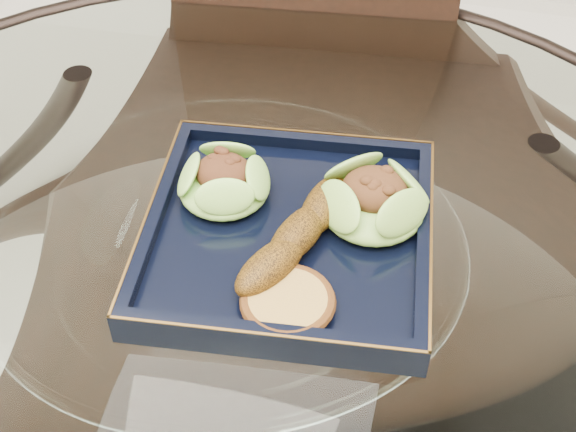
# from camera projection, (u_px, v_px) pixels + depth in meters

# --- Properties ---
(dining_table) EXTENTS (1.13, 1.13, 0.77)m
(dining_table) POSITION_uv_depth(u_px,v_px,m) (237.00, 380.00, 0.86)
(dining_table) COLOR white
(dining_table) RESTS_ON ground
(dining_chair) EXTENTS (0.45, 0.45, 0.95)m
(dining_chair) POSITION_uv_depth(u_px,v_px,m) (301.00, 187.00, 1.18)
(dining_chair) COLOR black
(dining_chair) RESTS_ON ground
(navy_plate) EXTENTS (0.30, 0.30, 0.02)m
(navy_plate) POSITION_uv_depth(u_px,v_px,m) (288.00, 238.00, 0.77)
(navy_plate) COLOR black
(navy_plate) RESTS_ON dining_table
(lettuce_wrap_left) EXTENTS (0.10, 0.10, 0.03)m
(lettuce_wrap_left) POSITION_uv_depth(u_px,v_px,m) (224.00, 184.00, 0.79)
(lettuce_wrap_left) COLOR #52952B
(lettuce_wrap_left) RESTS_ON navy_plate
(lettuce_wrap_right) EXTENTS (0.13, 0.13, 0.04)m
(lettuce_wrap_right) POSITION_uv_depth(u_px,v_px,m) (373.00, 203.00, 0.76)
(lettuce_wrap_right) COLOR #5C8E29
(lettuce_wrap_right) RESTS_ON navy_plate
(roasted_plantain) EXTENTS (0.09, 0.17, 0.03)m
(roasted_plantain) POSITION_uv_depth(u_px,v_px,m) (298.00, 234.00, 0.74)
(roasted_plantain) COLOR #623A0A
(roasted_plantain) RESTS_ON navy_plate
(crumb_patty) EXTENTS (0.09, 0.09, 0.01)m
(crumb_patty) POSITION_uv_depth(u_px,v_px,m) (288.00, 303.00, 0.69)
(crumb_patty) COLOR #A98238
(crumb_patty) RESTS_ON navy_plate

